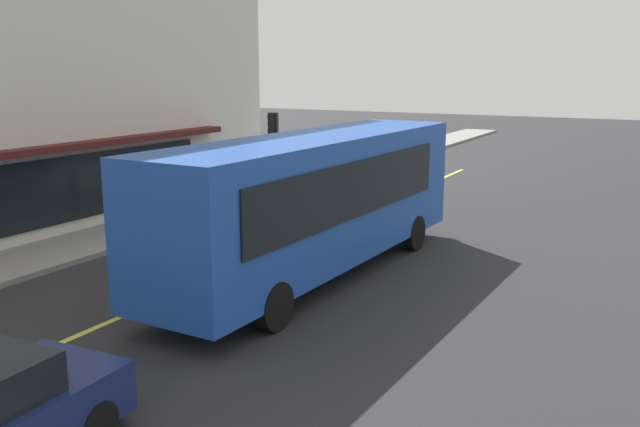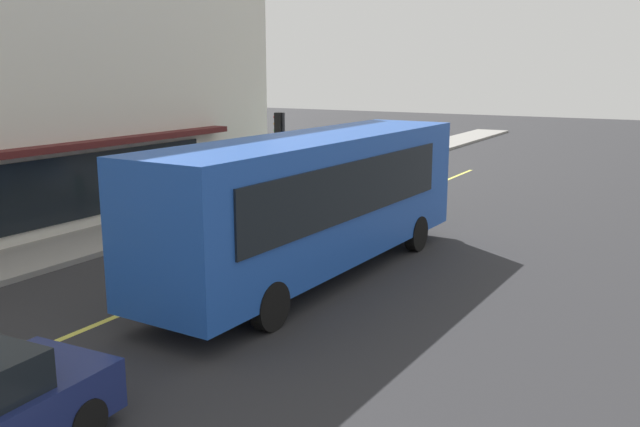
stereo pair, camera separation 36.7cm
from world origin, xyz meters
name	(u,v)px [view 2 (the right image)]	position (x,y,z in m)	size (l,w,h in m)	color
ground	(277,250)	(0.00, 0.00, 0.00)	(120.00, 120.00, 0.00)	#28282B
sidewalk	(144,227)	(0.00, 5.10, 0.07)	(80.00, 2.55, 0.15)	gray
lane_centre_stripe	(277,250)	(0.00, 0.00, 0.00)	(36.00, 0.16, 0.01)	#D8D14C
bus	(317,197)	(-1.49, -2.19, 1.99)	(11.21, 2.91, 3.50)	#1E4CAD
traffic_light	(280,133)	(7.31, 4.62, 2.53)	(0.30, 0.52, 3.20)	#2D2D33
car_teal	(346,175)	(9.03, 2.53, 0.74)	(4.31, 1.88, 1.52)	#14666B
pedestrian_by_curb	(156,198)	(0.04, 4.57, 1.07)	(0.34, 0.34, 1.54)	black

